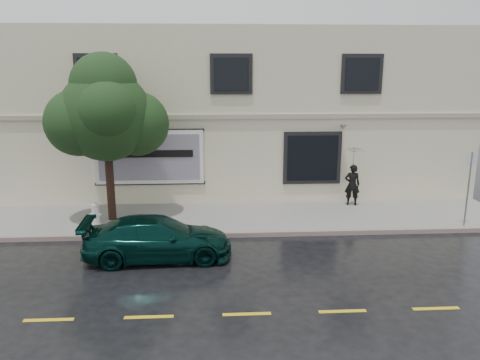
{
  "coord_description": "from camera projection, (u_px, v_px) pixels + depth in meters",
  "views": [
    {
      "loc": [
        -0.7,
        -13.05,
        5.44
      ],
      "look_at": [
        0.17,
        2.2,
        1.76
      ],
      "focal_mm": 35.0,
      "sensor_mm": 36.0,
      "label": 1
    }
  ],
  "objects": [
    {
      "name": "pedestrian",
      "position": [
        352.0,
        185.0,
        18.32
      ],
      "size": [
        0.65,
        0.48,
        1.62
      ],
      "primitive_type": "imported",
      "rotation": [
        0.0,
        0.0,
        2.97
      ],
      "color": "black",
      "rests_on": "sidewalk"
    },
    {
      "name": "sign_pole",
      "position": [
        469.0,
        182.0,
        15.67
      ],
      "size": [
        0.31,
        0.13,
        2.58
      ],
      "rotation": [
        0.0,
        0.0,
        -0.34
      ],
      "color": "gray",
      "rests_on": "sidewalk"
    },
    {
      "name": "road_marking",
      "position": [
        247.0,
        314.0,
        10.58
      ],
      "size": [
        19.0,
        0.12,
        0.01
      ],
      "primitive_type": "cube",
      "color": "gold",
      "rests_on": "ground"
    },
    {
      "name": "car",
      "position": [
        158.0,
        238.0,
        13.55
      ],
      "size": [
        4.34,
        2.06,
        1.24
      ],
      "primitive_type": "imported",
      "rotation": [
        0.0,
        0.0,
        1.61
      ],
      "color": "black",
      "rests_on": "ground"
    },
    {
      "name": "ground",
      "position": [
        238.0,
        254.0,
        13.98
      ],
      "size": [
        90.0,
        90.0,
        0.0
      ],
      "primitive_type": "plane",
      "color": "black",
      "rests_on": "ground"
    },
    {
      "name": "billboard",
      "position": [
        149.0,
        157.0,
        18.09
      ],
      "size": [
        4.3,
        0.16,
        2.2
      ],
      "color": "white",
      "rests_on": "ground"
    },
    {
      "name": "sidewalk",
      "position": [
        234.0,
        218.0,
        17.12
      ],
      "size": [
        20.0,
        3.5,
        0.15
      ],
      "primitive_type": "cube",
      "color": "gray",
      "rests_on": "ground"
    },
    {
      "name": "street_tree",
      "position": [
        106.0,
        116.0,
        15.87
      ],
      "size": [
        3.12,
        3.12,
        5.26
      ],
      "color": "#331F16",
      "rests_on": "sidewalk"
    },
    {
      "name": "building",
      "position": [
        228.0,
        110.0,
        21.89
      ],
      "size": [
        20.0,
        8.12,
        7.0
      ],
      "color": "beige",
      "rests_on": "ground"
    },
    {
      "name": "fire_hydrant",
      "position": [
        96.0,
        215.0,
        15.88
      ],
      "size": [
        0.36,
        0.33,
        0.87
      ],
      "rotation": [
        0.0,
        0.0,
        -0.36
      ],
      "color": "beige",
      "rests_on": "sidewalk"
    },
    {
      "name": "curb",
      "position": [
        236.0,
        235.0,
        15.42
      ],
      "size": [
        20.0,
        0.18,
        0.16
      ],
      "primitive_type": "cube",
      "color": "gray",
      "rests_on": "ground"
    },
    {
      "name": "umbrella",
      "position": [
        354.0,
        156.0,
        18.05
      ],
      "size": [
        0.91,
        0.91,
        0.64
      ],
      "primitive_type": "imported",
      "rotation": [
        0.0,
        0.0,
        0.06
      ],
      "color": "black",
      "rests_on": "pedestrian"
    }
  ]
}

